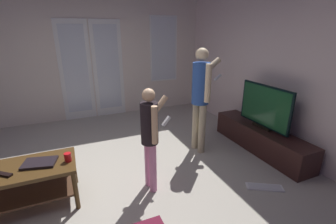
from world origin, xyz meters
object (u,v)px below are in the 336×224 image
Objects in this scene: tv_stand at (260,139)px; flat_screen_tv at (265,107)px; loose_keyboard at (264,187)px; dvd_remote_slim at (4,174)px; person_child at (150,132)px; laptop_closed at (40,163)px; coffee_table at (23,179)px; person_adult at (201,92)px; cup_near_edge at (68,157)px.

flat_screen_tv is (-0.00, 0.00, 0.54)m from tv_stand.
loose_keyboard is 2.62× the size of dvd_remote_slim.
person_child is 3.83× the size of laptop_closed.
person_child is at bearing 2.09° from laptop_closed.
coffee_table is at bearing -165.80° from laptop_closed.
coffee_table is 1.44m from person_child.
dvd_remote_slim is at bearing 174.97° from person_child.
laptop_closed is at bearing -169.77° from person_adult.
dvd_remote_slim is (-2.77, 0.70, 0.49)m from loose_keyboard.
flat_screen_tv reaches higher than cup_near_edge.
person_adult is 9.51× the size of dvd_remote_slim.
person_adult is 1.55m from loose_keyboard.
loose_keyboard is (-0.66, -0.79, -0.18)m from tv_stand.
coffee_table is at bearing -170.45° from person_adult.
coffee_table is 2.51m from person_adult.
cup_near_edge is at bearing -178.73° from flat_screen_tv.
person_child is at bearing 156.17° from loose_keyboard.
person_child reaches higher than tv_stand.
cup_near_edge is (-0.90, 0.17, -0.22)m from person_child.
laptop_closed is (0.18, 0.00, 0.15)m from coffee_table.
laptop_closed reaches higher than loose_keyboard.
loose_keyboard is at bearing -78.29° from person_adult.
laptop_closed is at bearing 180.00° from tv_stand.
cup_near_edge is 0.57× the size of dvd_remote_slim.
laptop_closed reaches higher than tv_stand.
person_adult reaches higher than person_child.
person_adult is 2.03m from cup_near_edge.
loose_keyboard is at bearing -18.63° from cup_near_edge.
person_adult is 1.28× the size of person_child.
cup_near_edge is 0.59m from dvd_remote_slim.
tv_stand is at bearing 39.71° from dvd_remote_slim.
flat_screen_tv is 2.18× the size of loose_keyboard.
person_adult reaches higher than cup_near_edge.
person_child is (-1.03, -0.63, -0.22)m from person_adult.
person_adult is 2.61m from dvd_remote_slim.
laptop_closed reaches higher than dvd_remote_slim.
person_adult is at bearing 13.38° from cup_near_edge.
tv_stand is 1.26m from person_adult.
loose_keyboard is (0.25, -1.19, -0.96)m from person_adult.
dvd_remote_slim is at bearing -142.51° from coffee_table.
cup_near_edge is (0.28, -0.06, 0.03)m from laptop_closed.
laptop_closed is 1.93× the size of dvd_remote_slim.
person_adult is 16.83× the size of cup_near_edge.
tv_stand is (3.31, 0.00, -0.16)m from coffee_table.
cup_near_edge is at bearing -166.62° from person_adult.
cup_near_edge reaches higher than loose_keyboard.
tv_stand is at bearing 0.06° from coffee_table.
person_adult reaches higher than laptop_closed.
person_child reaches higher than coffee_table.
laptop_closed is 3.42× the size of cup_near_edge.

